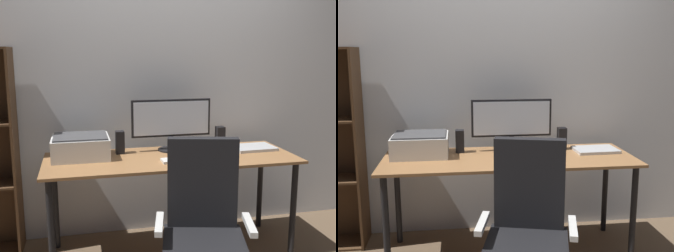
% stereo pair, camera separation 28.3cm
% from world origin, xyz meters
% --- Properties ---
extents(ground_plane, '(12.00, 12.00, 0.00)m').
position_xyz_m(ground_plane, '(0.00, 0.00, 0.00)').
color(ground_plane, brown).
extents(back_wall, '(6.40, 0.10, 2.60)m').
position_xyz_m(back_wall, '(0.00, 0.50, 1.30)').
color(back_wall, silver).
rests_on(back_wall, ground).
extents(desk, '(1.80, 0.65, 0.74)m').
position_xyz_m(desk, '(0.00, 0.00, 0.66)').
color(desk, olive).
rests_on(desk, ground).
extents(monitor, '(0.61, 0.20, 0.39)m').
position_xyz_m(monitor, '(0.04, 0.19, 0.97)').
color(monitor, black).
rests_on(monitor, desk).
extents(keyboard, '(0.29, 0.12, 0.02)m').
position_xyz_m(keyboard, '(0.05, -0.13, 0.75)').
color(keyboard, silver).
rests_on(keyboard, desk).
extents(mouse, '(0.08, 0.11, 0.03)m').
position_xyz_m(mouse, '(0.24, -0.15, 0.76)').
color(mouse, black).
rests_on(mouse, desk).
extents(coffee_mug, '(0.10, 0.08, 0.09)m').
position_xyz_m(coffee_mug, '(0.10, 0.04, 0.79)').
color(coffee_mug, black).
rests_on(coffee_mug, desk).
extents(laptop, '(0.33, 0.24, 0.02)m').
position_xyz_m(laptop, '(0.67, 0.08, 0.75)').
color(laptop, '#B7BABC').
rests_on(laptop, desk).
extents(speaker_left, '(0.06, 0.07, 0.17)m').
position_xyz_m(speaker_left, '(-0.35, 0.18, 0.82)').
color(speaker_left, black).
rests_on(speaker_left, desk).
extents(speaker_right, '(0.06, 0.07, 0.17)m').
position_xyz_m(speaker_right, '(0.43, 0.18, 0.82)').
color(speaker_right, black).
rests_on(speaker_right, desk).
extents(printer, '(0.40, 0.34, 0.16)m').
position_xyz_m(printer, '(-0.64, 0.13, 0.82)').
color(printer, silver).
rests_on(printer, desk).
extents(office_chair, '(0.57, 0.56, 1.01)m').
position_xyz_m(office_chair, '(0.00, -0.75, 0.46)').
color(office_chair, silver).
rests_on(office_chair, ground).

